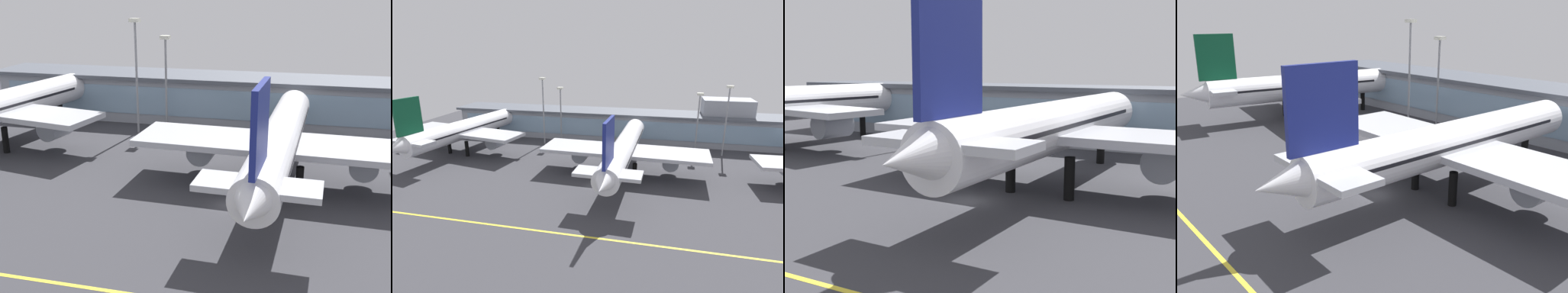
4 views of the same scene
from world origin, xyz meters
TOP-DOWN VIEW (x-y plane):
  - ground_plane at (0.00, 0.00)m, footprint 180.00×180.00m
  - taxiway_centreline_stripe at (0.00, -22.00)m, footprint 144.00×0.50m
  - terminal_building at (2.16, 43.58)m, footprint 122.47×14.00m
  - airliner_near_left at (-45.42, 16.66)m, footprint 39.60×52.27m
  - airliner_near_right at (5.67, 8.84)m, footprint 42.63×55.99m
  - apron_light_mast_centre at (-19.31, 34.67)m, footprint 1.80×1.80m
  - apron_light_mast_east at (-24.12, 30.80)m, footprint 1.80×1.80m

SIDE VIEW (x-z plane):
  - ground_plane at x=0.00m, z-range 0.00..0.00m
  - taxiway_centreline_stripe at x=0.00m, z-range 0.00..0.01m
  - terminal_building at x=2.16m, z-range -2.09..13.29m
  - airliner_near_right at x=5.67m, z-range -2.55..16.37m
  - airliner_near_left at x=-45.42m, z-range -2.63..17.05m
  - apron_light_mast_centre at x=-19.31m, z-range 3.37..22.49m
  - apron_light_mast_east at x=-24.12m, z-range 3.58..26.12m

